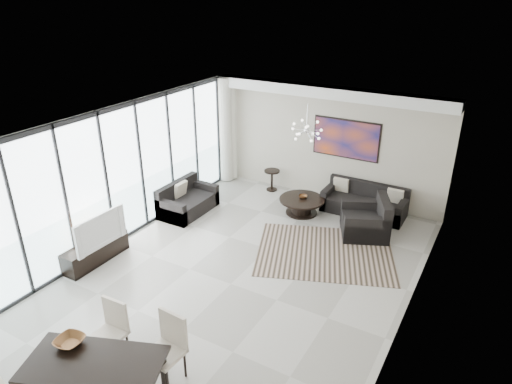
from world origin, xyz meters
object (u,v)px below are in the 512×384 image
Objects in this scene: television at (97,229)px; coffee_table at (302,205)px; tv_console at (96,251)px; dining_table at (94,368)px; sofa_main at (364,204)px.

coffee_table is at bearing -30.63° from television.
tv_console is at bearing -123.91° from coffee_table.
television reaches higher than dining_table.
tv_console is at bearing 138.29° from dining_table.
dining_table is (0.03, -6.40, 0.42)m from coffee_table.
television reaches higher than tv_console.
dining_table is at bearing -100.10° from sofa_main.
sofa_main reaches higher than tv_console.
tv_console reaches higher than coffee_table.
dining_table is at bearing -89.71° from coffee_table.
coffee_table is 4.80m from tv_console.
sofa_main is 6.20m from tv_console.
dining_table is (-1.28, -7.16, 0.40)m from sofa_main.
television is at bearing 136.79° from dining_table.
tv_console is 0.73× the size of dining_table.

